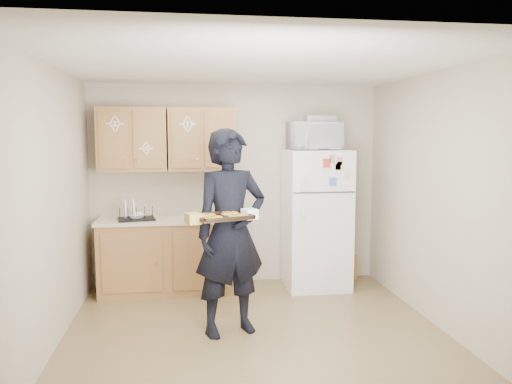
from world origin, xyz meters
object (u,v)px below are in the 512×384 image
Objects in this scene: refrigerator at (316,219)px; baking_tray at (222,217)px; person at (231,233)px; dish_rack at (136,213)px; microwave at (314,136)px.

baking_tray is (-1.28, -1.59, 0.31)m from refrigerator.
dish_rack is (-0.98, 1.26, 0.01)m from person.
refrigerator is 3.56× the size of baking_tray.
dish_rack is at bearing -178.74° from refrigerator.
refrigerator reaches higher than dish_rack.
dish_rack is at bearing 100.31° from baking_tray.
person is (-1.18, -1.31, 0.12)m from refrigerator.
refrigerator is at bearing 28.72° from person.
person is 1.91m from microwave.
person is 1.60m from dish_rack.
dish_rack is (-2.16, -0.05, 0.13)m from refrigerator.
microwave is at bearing 32.13° from baking_tray.
person is at bearing -136.97° from microwave.
microwave is (1.23, 1.54, 0.70)m from baking_tray.
dish_rack is (-2.11, 0.00, -0.88)m from microwave.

